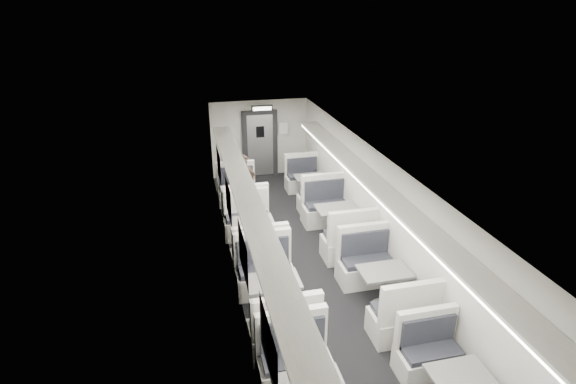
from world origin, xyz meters
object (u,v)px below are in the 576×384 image
booth_right_c (383,288)px  passenger (244,187)px  booth_left_b (253,236)px  booth_right_b (337,223)px  booth_left_a (241,202)px  exit_sign (262,108)px  booth_left_c (273,299)px  vestibule_door (260,144)px  booth_right_a (310,188)px

booth_right_c → passenger: bearing=114.4°
booth_left_b → booth_right_b: size_ratio=0.98×
booth_left_a → booth_right_c: booth_right_c is taller
booth_left_a → exit_sign: size_ratio=3.46×
booth_left_a → booth_right_b: size_ratio=0.92×
booth_left_c → booth_left_a: bearing=90.0°
booth_right_b → exit_sign: bearing=104.0°
booth_right_c → passenger: (-1.91, 4.22, 0.45)m
vestibule_door → exit_sign: exit_sign is taller
passenger → exit_sign: size_ratio=2.74×
passenger → exit_sign: exit_sign is taller
booth_left_c → exit_sign: 6.82m
booth_right_a → vestibule_door: 2.53m
booth_left_b → booth_right_a: (2.00, 2.46, -0.04)m
passenger → vestibule_door: 3.03m
booth_left_c → booth_right_a: (2.00, 4.75, -0.04)m
booth_right_a → booth_right_c: 4.88m
booth_right_a → booth_left_a: bearing=-165.6°
booth_right_c → booth_left_c: bearing=176.2°
booth_left_b → booth_left_c: bearing=-90.0°
booth_right_a → booth_right_b: 2.29m
booth_left_a → passenger: size_ratio=1.26×
booth_right_a → exit_sign: size_ratio=3.28×
booth_left_a → booth_left_b: (0.00, -1.94, 0.02)m
vestibule_door → exit_sign: 1.33m
booth_right_b → exit_sign: size_ratio=3.75×
booth_right_a → booth_right_b: size_ratio=0.88×
booth_right_a → passenger: size_ratio=1.20×
booth_right_c → vestibule_door: 7.20m
booth_left_a → exit_sign: bearing=66.0°
booth_left_a → vestibule_door: 2.99m
booth_left_a → booth_left_c: booth_left_c is taller
booth_left_a → booth_right_b: bearing=-41.5°
booth_right_c → booth_right_a: bearing=90.0°
booth_left_c → vestibule_door: size_ratio=1.07×
booth_right_c → vestibule_door: bearing=98.0°
booth_left_b → booth_left_c: (0.00, -2.29, -0.00)m
vestibule_door → passenger: bearing=-107.5°
booth_right_c → passenger: 4.65m
booth_right_c → booth_left_b: bearing=129.6°
booth_left_a → booth_left_c: bearing=-90.0°
booth_right_a → exit_sign: 2.77m
exit_sign → booth_left_a: bearing=-114.0°
booth_left_a → booth_right_c: 4.80m
booth_left_b → exit_sign: (1.00, 4.19, 1.87)m
vestibule_door → exit_sign: bearing=-90.0°
booth_left_c → vestibule_door: (1.00, 6.97, 0.64)m
booth_left_a → booth_right_b: 2.67m
booth_right_c → exit_sign: bearing=98.6°
booth_left_b → vestibule_door: vestibule_door is taller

